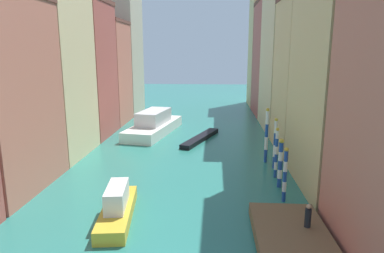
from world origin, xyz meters
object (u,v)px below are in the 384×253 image
object	(u,v)px
vaporetto_white	(154,125)
mooring_pole_2	(276,152)
mooring_pole_3	(275,143)
mooring_pole_4	(267,135)
mooring_pole_0	(285,174)
person_on_dock	(308,217)
motorboat_0	(117,207)
waterfront_dock	(292,237)
gondola_black	(201,138)
mooring_pole_1	(280,162)

from	to	relation	value
vaporetto_white	mooring_pole_2	bearing A→B (deg)	-49.72
mooring_pole_3	mooring_pole_4	xyz separation A→B (m)	(-0.52, 1.80, 0.30)
mooring_pole_0	mooring_pole_2	xyz separation A→B (m)	(0.22, 4.88, 0.16)
person_on_dock	motorboat_0	distance (m)	11.54
waterfront_dock	person_on_dock	distance (m)	1.46
mooring_pole_4	gondola_black	distance (m)	10.68
mooring_pole_1	mooring_pole_3	distance (m)	4.52
gondola_black	motorboat_0	distance (m)	20.84
mooring_pole_1	mooring_pole_2	bearing A→B (deg)	88.60
vaporetto_white	motorboat_0	bearing A→B (deg)	-85.69
mooring_pole_2	mooring_pole_0	bearing A→B (deg)	-92.56
mooring_pole_0	mooring_pole_2	distance (m)	4.89
mooring_pole_3	gondola_black	distance (m)	12.32
vaporetto_white	gondola_black	bearing A→B (deg)	-27.67
vaporetto_white	gondola_black	world-z (taller)	vaporetto_white
mooring_pole_4	vaporetto_white	distance (m)	17.16
mooring_pole_1	vaporetto_white	size ratio (longest dim) A/B	0.31
waterfront_dock	gondola_black	xyz separation A→B (m)	(-6.01, 22.60, -0.11)
mooring_pole_3	vaporetto_white	world-z (taller)	mooring_pole_3
gondola_black	waterfront_dock	bearing A→B (deg)	-75.11
mooring_pole_1	mooring_pole_3	xyz separation A→B (m)	(0.32, 4.50, 0.37)
mooring_pole_0	gondola_black	bearing A→B (deg)	111.24
mooring_pole_3	person_on_dock	bearing A→B (deg)	-90.73
person_on_dock	mooring_pole_2	distance (m)	9.97
mooring_pole_2	gondola_black	size ratio (longest dim) A/B	0.46
person_on_dock	gondola_black	distance (m)	23.19
mooring_pole_3	motorboat_0	world-z (taller)	mooring_pole_3
mooring_pole_0	gondola_black	distance (m)	18.37
mooring_pole_3	mooring_pole_1	bearing A→B (deg)	-94.11
gondola_black	mooring_pole_3	bearing A→B (deg)	-54.14
vaporetto_white	mooring_pole_4	bearing A→B (deg)	-41.40
mooring_pole_0	mooring_pole_4	world-z (taller)	mooring_pole_4
person_on_dock	mooring_pole_0	xyz separation A→B (m)	(-0.33, 5.05, 0.68)
motorboat_0	mooring_pole_4	bearing A→B (deg)	48.14
mooring_pole_1	mooring_pole_2	xyz separation A→B (m)	(0.05, 2.18, 0.18)
waterfront_dock	mooring_pole_4	size ratio (longest dim) A/B	1.35
waterfront_dock	gondola_black	bearing A→B (deg)	104.89
person_on_dock	vaporetto_white	world-z (taller)	vaporetto_white
waterfront_dock	motorboat_0	size ratio (longest dim) A/B	1.03
waterfront_dock	mooring_pole_2	distance (m)	10.63
mooring_pole_1	mooring_pole_4	world-z (taller)	mooring_pole_4
mooring_pole_2	motorboat_0	size ratio (longest dim) A/B	0.62
mooring_pole_1	mooring_pole_4	xyz separation A→B (m)	(-0.19, 6.30, 0.67)
vaporetto_white	waterfront_dock	bearing A→B (deg)	-64.68
mooring_pole_3	mooring_pole_4	size ratio (longest dim) A/B	0.89
waterfront_dock	mooring_pole_4	world-z (taller)	mooring_pole_4
vaporetto_white	person_on_dock	bearing A→B (deg)	-62.54
person_on_dock	mooring_pole_1	bearing A→B (deg)	91.23
mooring_pole_4	mooring_pole_2	bearing A→B (deg)	-86.59
gondola_black	motorboat_0	world-z (taller)	motorboat_0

